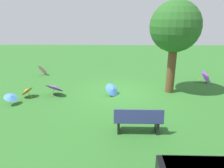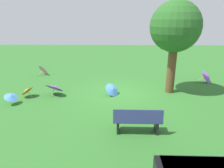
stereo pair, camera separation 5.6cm
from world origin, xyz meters
TOP-DOWN VIEW (x-y plane):
  - ground at (0.00, 0.00)m, footprint 40.00×40.00m
  - park_bench at (-0.42, 3.81)m, footprint 1.60×0.49m
  - shade_tree at (-2.49, -0.20)m, footprint 2.43×2.43m
  - parasol_pink_1 at (5.22, -3.38)m, footprint 0.95×0.92m
  - parasol_purple_0 at (-5.17, -1.92)m, footprint 0.99×1.03m
  - parasol_blue_0 at (4.94, 1.59)m, footprint 0.77×0.77m
  - parasol_purple_1 at (3.33, 0.40)m, footprint 1.14×1.11m
  - parasol_blue_1 at (0.47, 0.34)m, footprint 0.91×0.93m
  - parasol_orange_0 at (4.65, 0.67)m, footprint 0.67×0.73m

SIDE VIEW (x-z plane):
  - ground at x=0.00m, z-range 0.00..0.00m
  - parasol_blue_1 at x=0.47m, z-range 0.00..0.63m
  - parasol_orange_0 at x=4.65m, z-range 0.05..0.63m
  - parasol_pink_1 at x=5.22m, z-range 0.00..0.75m
  - parasol_blue_0 at x=4.94m, z-range 0.11..0.66m
  - parasol_purple_0 at x=-5.17m, z-range 0.00..0.77m
  - parasol_purple_1 at x=3.33m, z-range 0.06..0.80m
  - park_bench at x=-0.42m, z-range 0.01..0.92m
  - shade_tree at x=-2.49m, z-range 0.98..5.50m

